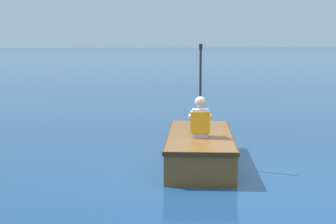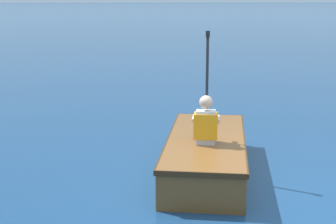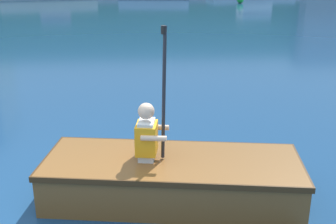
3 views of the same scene
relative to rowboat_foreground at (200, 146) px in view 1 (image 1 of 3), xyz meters
The scene contains 3 objects.
ground_plane 1.40m from the rowboat_foreground, 153.78° to the right, with size 300.00×300.00×0.00m, color navy.
rowboat_foreground is the anchor object (origin of this frame).
person_paddler 0.57m from the rowboat_foreground, behind, with size 0.37×0.39×1.39m.
Camera 1 is at (-6.56, 1.99, 1.90)m, focal length 55.00 mm.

